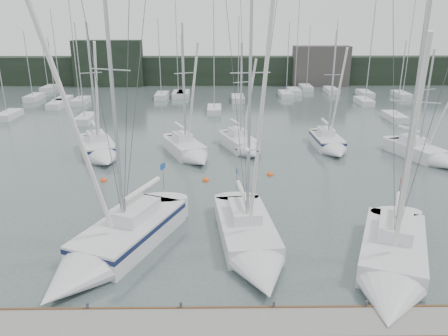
# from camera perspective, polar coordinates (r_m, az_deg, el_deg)

# --- Properties ---
(ground) EXTENTS (160.00, 160.00, 0.00)m
(ground) POSITION_cam_1_polar(r_m,az_deg,el_deg) (23.28, 0.25, -12.52)
(ground) COLOR #485855
(ground) RESTS_ON ground
(dock) EXTENTS (24.00, 2.00, 0.40)m
(dock) POSITION_cam_1_polar(r_m,az_deg,el_deg) (19.09, 0.51, -19.99)
(dock) COLOR slate
(dock) RESTS_ON ground
(far_treeline) EXTENTS (90.00, 4.00, 5.00)m
(far_treeline) POSITION_cam_1_polar(r_m,az_deg,el_deg) (82.33, -0.45, 12.62)
(far_treeline) COLOR black
(far_treeline) RESTS_ON ground
(far_building_left) EXTENTS (12.00, 3.00, 8.00)m
(far_building_left) POSITION_cam_1_polar(r_m,az_deg,el_deg) (82.55, -14.85, 13.06)
(far_building_left) COLOR black
(far_building_left) RESTS_ON ground
(far_building_right) EXTENTS (10.00, 3.00, 7.00)m
(far_building_right) POSITION_cam_1_polar(r_m,az_deg,el_deg) (82.29, 12.52, 12.87)
(far_building_right) COLOR #413E3C
(far_building_right) RESTS_ON ground
(mast_forest) EXTENTS (59.26, 27.59, 14.86)m
(mast_forest) POSITION_cam_1_polar(r_m,az_deg,el_deg) (66.10, -2.09, 9.14)
(mast_forest) COLOR silver
(mast_forest) RESTS_ON ground
(sailboat_near_left) EXTENTS (7.10, 11.11, 16.52)m
(sailboat_near_left) POSITION_cam_1_polar(r_m,az_deg,el_deg) (24.13, -14.87, -10.17)
(sailboat_near_left) COLOR silver
(sailboat_near_left) RESTS_ON ground
(sailboat_near_center) EXTENTS (4.01, 10.49, 16.22)m
(sailboat_near_center) POSITION_cam_1_polar(r_m,az_deg,el_deg) (23.81, 3.74, -10.31)
(sailboat_near_center) COLOR silver
(sailboat_near_center) RESTS_ON ground
(sailboat_near_right) EXTENTS (6.67, 10.43, 14.47)m
(sailboat_near_right) POSITION_cam_1_polar(r_m,az_deg,el_deg) (23.33, 21.07, -12.25)
(sailboat_near_right) COLOR silver
(sailboat_near_right) RESTS_ON ground
(sailboat_mid_a) EXTENTS (5.44, 7.93, 12.54)m
(sailboat_mid_a) POSITION_cam_1_polar(r_m,az_deg,el_deg) (40.86, -15.84, 2.09)
(sailboat_mid_a) COLOR silver
(sailboat_mid_a) RESTS_ON ground
(sailboat_mid_b) EXTENTS (5.36, 7.97, 12.45)m
(sailboat_mid_b) POSITION_cam_1_polar(r_m,az_deg,el_deg) (39.54, -4.47, 2.11)
(sailboat_mid_b) COLOR silver
(sailboat_mid_b) RESTS_ON ground
(sailboat_mid_c) EXTENTS (4.55, 7.10, 10.65)m
(sailboat_mid_c) POSITION_cam_1_polar(r_m,az_deg,el_deg) (41.27, 2.66, 2.88)
(sailboat_mid_c) COLOR silver
(sailboat_mid_c) RESTS_ON ground
(sailboat_mid_d) EXTENTS (2.70, 7.09, 11.77)m
(sailboat_mid_d) POSITION_cam_1_polar(r_m,az_deg,el_deg) (42.85, 13.72, 2.96)
(sailboat_mid_d) COLOR silver
(sailboat_mid_d) RESTS_ON ground
(sailboat_mid_e) EXTENTS (4.97, 7.95, 10.32)m
(sailboat_mid_e) POSITION_cam_1_polar(r_m,az_deg,el_deg) (42.57, 25.06, 1.50)
(sailboat_mid_e) COLOR silver
(sailboat_mid_e) RESTS_ON ground
(buoy_a) EXTENTS (0.53, 0.53, 0.53)m
(buoy_a) POSITION_cam_1_polar(r_m,az_deg,el_deg) (34.22, -2.40, -1.67)
(buoy_a) COLOR #E55214
(buoy_a) RESTS_ON ground
(buoy_b) EXTENTS (0.52, 0.52, 0.52)m
(buoy_b) POSITION_cam_1_polar(r_m,az_deg,el_deg) (35.56, 6.03, -0.93)
(buoy_b) COLOR #E55214
(buoy_b) RESTS_ON ground
(buoy_c) EXTENTS (0.51, 0.51, 0.51)m
(buoy_c) POSITION_cam_1_polar(r_m,az_deg,el_deg) (35.44, -15.44, -1.63)
(buoy_c) COLOR #E55214
(buoy_c) RESTS_ON ground
(seagull) EXTENTS (0.99, 0.48, 0.20)m
(seagull) POSITION_cam_1_polar(r_m,az_deg,el_deg) (19.47, 3.02, 2.40)
(seagull) COLOR white
(seagull) RESTS_ON ground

